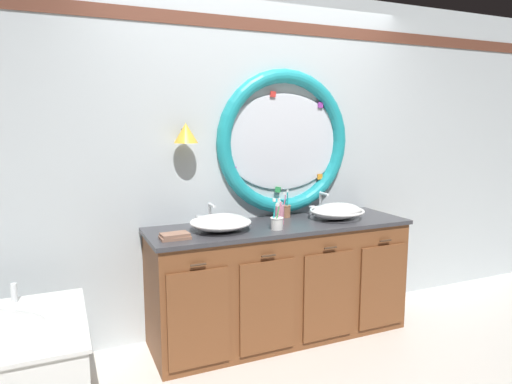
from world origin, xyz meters
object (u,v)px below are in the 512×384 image
sink_basin_right (337,211)px  toothbrush_holder_right (286,210)px  sink_basin_left (221,222)px  soap_dispenser (280,214)px  folded_hand_towel (175,236)px  toothbrush_holder_left (277,222)px

sink_basin_right → toothbrush_holder_right: toothbrush_holder_right is taller
sink_basin_left → soap_dispenser: (0.46, 0.02, 0.02)m
sink_basin_right → folded_hand_towel: 1.29m
sink_basin_left → folded_hand_towel: (-0.34, -0.09, -0.04)m
toothbrush_holder_right → sink_basin_right: bearing=-33.7°
toothbrush_holder_left → folded_hand_towel: toothbrush_holder_left is taller
toothbrush_holder_left → folded_hand_towel: (-0.71, 0.03, -0.03)m
soap_dispenser → toothbrush_holder_right: bearing=51.8°
toothbrush_holder_right → folded_hand_towel: 1.01m
sink_basin_left → toothbrush_holder_right: size_ratio=1.92×
sink_basin_left → sink_basin_right: sink_basin_right is taller
sink_basin_right → toothbrush_holder_left: toothbrush_holder_left is taller
toothbrush_holder_left → soap_dispenser: size_ratio=1.28×
folded_hand_towel → toothbrush_holder_left: bearing=-2.2°
sink_basin_right → toothbrush_holder_left: 0.59m
sink_basin_left → folded_hand_towel: 0.36m
sink_basin_right → soap_dispenser: (-0.48, 0.02, 0.01)m
soap_dispenser → folded_hand_towel: soap_dispenser is taller
toothbrush_holder_right → soap_dispenser: (-0.16, -0.20, 0.02)m
sink_basin_right → soap_dispenser: 0.48m
sink_basin_left → soap_dispenser: size_ratio=2.48×
sink_basin_left → toothbrush_holder_left: size_ratio=1.94×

